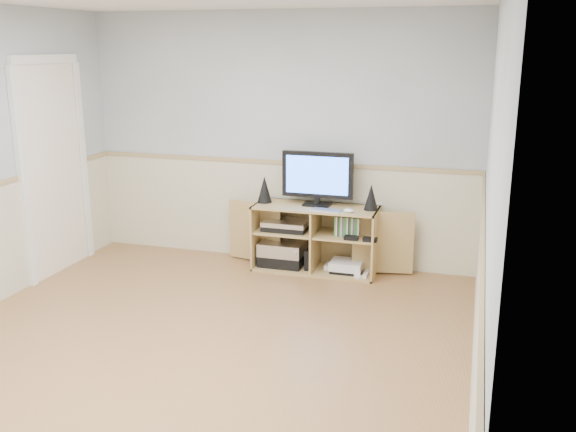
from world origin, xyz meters
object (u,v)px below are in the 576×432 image
object	(u,v)px
keyboard	(327,210)
game_consoles	(346,266)
media_cabinet	(317,236)
monitor	(317,177)

from	to	relation	value
keyboard	game_consoles	bearing A→B (deg)	44.05
media_cabinet	keyboard	size ratio (longest dim) A/B	6.72
media_cabinet	keyboard	world-z (taller)	keyboard
monitor	game_consoles	distance (m)	0.92
monitor	game_consoles	xyz separation A→B (m)	(0.31, -0.06, -0.87)
media_cabinet	monitor	world-z (taller)	monitor
media_cabinet	keyboard	bearing A→B (deg)	-54.32
keyboard	game_consoles	world-z (taller)	keyboard
monitor	game_consoles	world-z (taller)	monitor
media_cabinet	game_consoles	xyz separation A→B (m)	(0.31, -0.07, -0.26)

